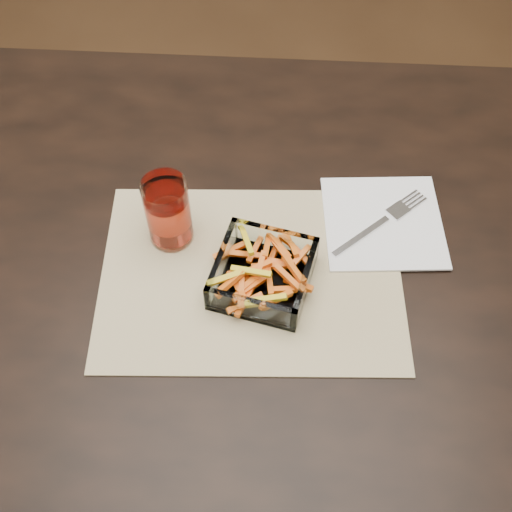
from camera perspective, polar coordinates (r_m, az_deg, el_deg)
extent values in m
plane|color=#331E0F|center=(1.66, 0.53, -14.22)|extent=(4.50, 4.50, 0.00)
cube|color=black|center=(1.01, 0.85, 0.33)|extent=(1.60, 0.90, 0.03)
cube|color=tan|center=(0.96, -0.44, -1.67)|extent=(0.47, 0.35, 0.00)
cube|color=white|center=(0.95, 0.60, -2.28)|extent=(0.16, 0.16, 0.01)
cube|color=white|center=(0.97, 1.65, 1.46)|extent=(0.13, 0.04, 0.05)
cube|color=white|center=(0.90, -0.50, -4.78)|extent=(0.13, 0.04, 0.05)
cube|color=white|center=(0.94, -3.06, -0.64)|extent=(0.04, 0.13, 0.05)
cube|color=white|center=(0.93, 4.37, -2.48)|extent=(0.04, 0.13, 0.05)
cylinder|color=white|center=(0.97, -7.84, 3.92)|extent=(0.07, 0.07, 0.12)
cylinder|color=red|center=(0.98, -7.75, 3.44)|extent=(0.06, 0.06, 0.08)
cube|color=white|center=(1.04, 11.23, 2.98)|extent=(0.20, 0.20, 0.00)
cube|color=silver|center=(1.01, 9.30, 1.75)|extent=(0.09, 0.08, 0.00)
cube|color=silver|center=(1.05, 12.53, 3.98)|extent=(0.04, 0.04, 0.00)
cube|color=silver|center=(1.07, 13.43, 5.21)|extent=(0.03, 0.03, 0.00)
cube|color=silver|center=(1.07, 13.69, 4.99)|extent=(0.03, 0.03, 0.00)
cube|color=silver|center=(1.07, 13.96, 4.75)|extent=(0.03, 0.03, 0.00)
cube|color=silver|center=(1.07, 14.22, 4.52)|extent=(0.03, 0.03, 0.00)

